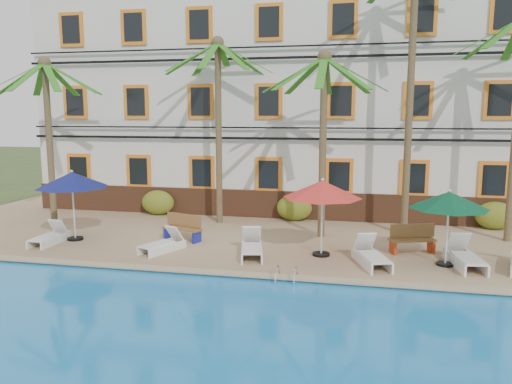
% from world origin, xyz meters
% --- Properties ---
extents(ground, '(100.00, 100.00, 0.00)m').
position_xyz_m(ground, '(0.00, 0.00, 0.00)').
color(ground, '#384C23').
rests_on(ground, ground).
extents(pool_deck, '(30.00, 12.00, 0.25)m').
position_xyz_m(pool_deck, '(0.00, 5.00, 0.12)').
color(pool_deck, tan).
rests_on(pool_deck, ground).
extents(pool_coping, '(30.00, 0.35, 0.06)m').
position_xyz_m(pool_coping, '(0.00, -0.90, 0.28)').
color(pool_coping, tan).
rests_on(pool_coping, pool_deck).
extents(hotel_building, '(25.40, 6.44, 10.22)m').
position_xyz_m(hotel_building, '(0.00, 9.98, 5.37)').
color(hotel_building, silver).
rests_on(hotel_building, pool_deck).
extents(palm_a, '(4.39, 4.39, 6.72)m').
position_xyz_m(palm_a, '(-9.93, 3.99, 4.65)').
color(palm_a, brown).
rests_on(palm_a, pool_deck).
extents(palm_b, '(4.39, 4.39, 7.52)m').
position_xyz_m(palm_b, '(-3.32, 5.60, 5.11)').
color(palm_b, brown).
rests_on(palm_b, pool_deck).
extents(palm_c, '(4.39, 4.39, 6.70)m').
position_xyz_m(palm_c, '(1.01, 4.06, 4.63)').
color(palm_c, brown).
rests_on(palm_c, pool_deck).
extents(palm_d, '(4.39, 4.39, 10.15)m').
position_xyz_m(palm_d, '(4.03, 5.06, 6.60)').
color(palm_d, brown).
rests_on(palm_d, pool_deck).
extents(shrub_left, '(1.50, 0.90, 1.10)m').
position_xyz_m(shrub_left, '(-6.47, 6.60, 0.80)').
color(shrub_left, '#1B5418').
rests_on(shrub_left, pool_deck).
extents(shrub_mid, '(1.50, 0.90, 1.10)m').
position_xyz_m(shrub_mid, '(-0.33, 6.60, 0.80)').
color(shrub_mid, '#1B5418').
rests_on(shrub_mid, pool_deck).
extents(shrub_right, '(1.50, 0.90, 1.10)m').
position_xyz_m(shrub_right, '(7.56, 6.60, 0.80)').
color(shrub_right, '#1B5418').
rests_on(shrub_right, pool_deck).
extents(umbrella_blue, '(2.53, 2.53, 2.53)m').
position_xyz_m(umbrella_blue, '(-7.59, 1.73, 2.40)').
color(umbrella_blue, black).
rests_on(umbrella_blue, pool_deck).
extents(umbrella_red, '(2.49, 2.49, 2.49)m').
position_xyz_m(umbrella_red, '(1.22, 1.54, 2.38)').
color(umbrella_red, black).
rests_on(umbrella_red, pool_deck).
extents(umbrella_green, '(2.30, 2.30, 2.30)m').
position_xyz_m(umbrella_green, '(4.93, 1.25, 2.21)').
color(umbrella_green, black).
rests_on(umbrella_green, pool_deck).
extents(lounger_a, '(0.60, 1.65, 0.78)m').
position_xyz_m(lounger_a, '(-8.17, 1.06, 0.50)').
color(lounger_a, white).
rests_on(lounger_a, pool_deck).
extents(lounger_b, '(1.22, 1.75, 0.78)m').
position_xyz_m(lounger_b, '(-3.92, 0.97, 0.50)').
color(lounger_b, white).
rests_on(lounger_b, pool_deck).
extents(lounger_c, '(1.05, 1.95, 0.87)m').
position_xyz_m(lounger_c, '(-0.94, 1.04, 0.53)').
color(lounger_c, white).
rests_on(lounger_c, pool_deck).
extents(lounger_d, '(1.22, 1.99, 0.89)m').
position_xyz_m(lounger_d, '(2.76, 0.84, 0.54)').
color(lounger_d, white).
rests_on(lounger_d, pool_deck).
extents(lounger_e, '(0.97, 2.04, 0.92)m').
position_xyz_m(lounger_e, '(5.47, 1.25, 0.55)').
color(lounger_e, white).
rests_on(lounger_e, pool_deck).
extents(bench_left, '(1.57, 0.94, 0.93)m').
position_xyz_m(bench_left, '(-3.77, 2.52, 0.72)').
color(bench_left, olive).
rests_on(bench_left, pool_deck).
extents(bench_right, '(1.57, 0.93, 0.93)m').
position_xyz_m(bench_right, '(4.06, 2.51, 0.72)').
color(bench_right, olive).
rests_on(bench_right, pool_deck).
extents(pool_ladder, '(0.54, 0.74, 0.74)m').
position_xyz_m(pool_ladder, '(0.49, -1.00, 0.25)').
color(pool_ladder, silver).
rests_on(pool_ladder, ground).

